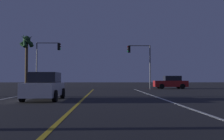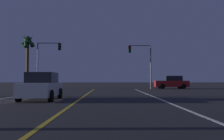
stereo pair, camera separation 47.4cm
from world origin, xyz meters
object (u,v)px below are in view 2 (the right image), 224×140
object	(u,v)px
car_oncoming	(41,87)
car_crossing_side	(172,82)
palm_tree_left_far	(28,45)
traffic_light_near_right	(140,57)
traffic_light_near_left	(49,55)

from	to	relation	value
car_oncoming	car_crossing_side	bearing A→B (deg)	145.62
palm_tree_left_far	car_oncoming	bearing A→B (deg)	-70.04
car_oncoming	palm_tree_left_far	distance (m)	19.00
palm_tree_left_far	car_crossing_side	bearing A→B (deg)	2.78
car_oncoming	palm_tree_left_far	size ratio (longest dim) A/B	0.60
car_oncoming	car_crossing_side	distance (m)	22.04
traffic_light_near_right	traffic_light_near_left	bearing A→B (deg)	0.00
traffic_light_near_left	palm_tree_left_far	distance (m)	3.09
car_oncoming	traffic_light_near_left	distance (m)	17.62
car_oncoming	traffic_light_near_right	distance (m)	19.04
car_crossing_side	traffic_light_near_right	world-z (taller)	traffic_light_near_right
car_oncoming	traffic_light_near_right	world-z (taller)	traffic_light_near_right
car_crossing_side	palm_tree_left_far	world-z (taller)	palm_tree_left_far
car_crossing_side	car_oncoming	bearing A→B (deg)	55.62
car_crossing_side	palm_tree_left_far	xyz separation A→B (m)	(-18.72, -0.91, 4.81)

